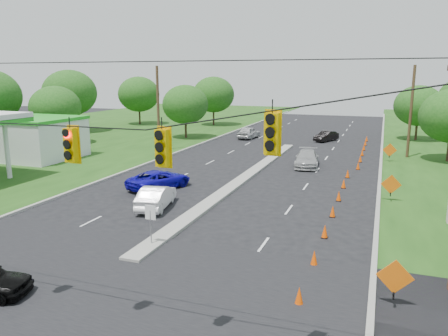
% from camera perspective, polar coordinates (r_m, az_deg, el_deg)
% --- Properties ---
extents(ground, '(160.00, 160.00, 0.00)m').
position_cam_1_polar(ground, '(17.12, -19.76, -16.78)').
color(ground, black).
rests_on(ground, ground).
extents(cross_street, '(160.00, 14.00, 0.02)m').
position_cam_1_polar(cross_street, '(17.12, -19.76, -16.78)').
color(cross_street, black).
rests_on(cross_street, ground).
extents(curb_left, '(0.25, 110.00, 0.16)m').
position_cam_1_polar(curb_left, '(46.64, -5.83, 2.05)').
color(curb_left, gray).
rests_on(curb_left, ground).
extents(curb_right, '(0.25, 110.00, 0.16)m').
position_cam_1_polar(curb_right, '(42.08, 19.78, 0.30)').
color(curb_right, gray).
rests_on(curb_right, ground).
extents(median, '(1.00, 34.00, 0.18)m').
position_cam_1_polar(median, '(34.76, 2.75, -1.35)').
color(median, gray).
rests_on(median, ground).
extents(median_sign, '(0.55, 0.06, 2.05)m').
position_cam_1_polar(median_sign, '(21.05, -9.58, -6.36)').
color(median_sign, gray).
rests_on(median_sign, ground).
extents(signal_span, '(25.60, 0.32, 9.00)m').
position_cam_1_polar(signal_span, '(14.73, -23.74, -1.06)').
color(signal_span, '#422D1C').
rests_on(signal_span, ground).
extents(utility_pole_far_left, '(0.28, 0.28, 9.00)m').
position_cam_1_polar(utility_pole_far_left, '(47.18, -8.59, 7.60)').
color(utility_pole_far_left, '#422D1C').
rests_on(utility_pole_far_left, ground).
extents(utility_pole_far_right, '(0.28, 0.28, 9.00)m').
position_cam_1_polar(utility_pole_far_right, '(46.50, 23.22, 6.71)').
color(utility_pole_far_right, '#422D1C').
rests_on(utility_pole_far_right, ground).
extents(gas_station, '(18.40, 19.70, 5.20)m').
position_cam_1_polar(gas_station, '(46.46, -26.67, 4.00)').
color(gas_station, white).
rests_on(gas_station, ground).
extents(cone_0, '(0.32, 0.32, 0.70)m').
position_cam_1_polar(cone_0, '(16.41, 9.79, -16.13)').
color(cone_0, '#FF4E03').
rests_on(cone_0, ground).
extents(cone_1, '(0.32, 0.32, 0.70)m').
position_cam_1_polar(cone_1, '(19.54, 11.70, -11.43)').
color(cone_1, '#FF4E03').
rests_on(cone_1, ground).
extents(cone_2, '(0.32, 0.32, 0.70)m').
position_cam_1_polar(cone_2, '(22.77, 13.03, -8.04)').
color(cone_2, '#FF4E03').
rests_on(cone_2, ground).
extents(cone_3, '(0.32, 0.32, 0.70)m').
position_cam_1_polar(cone_3, '(26.08, 14.01, -5.50)').
color(cone_3, '#FF4E03').
rests_on(cone_3, ground).
extents(cone_4, '(0.32, 0.32, 0.70)m').
position_cam_1_polar(cone_4, '(29.42, 14.77, -3.53)').
color(cone_4, '#FF4E03').
rests_on(cone_4, ground).
extents(cone_5, '(0.32, 0.32, 0.70)m').
position_cam_1_polar(cone_5, '(32.80, 15.36, -1.97)').
color(cone_5, '#FF4E03').
rests_on(cone_5, ground).
extents(cone_6, '(0.32, 0.32, 0.70)m').
position_cam_1_polar(cone_6, '(36.21, 15.85, -0.69)').
color(cone_6, '#FF4E03').
rests_on(cone_6, ground).
extents(cone_7, '(0.32, 0.32, 0.70)m').
position_cam_1_polar(cone_7, '(39.60, 17.11, 0.30)').
color(cone_7, '#FF4E03').
rests_on(cone_7, ground).
extents(cone_8, '(0.32, 0.32, 0.70)m').
position_cam_1_polar(cone_8, '(43.03, 17.38, 1.19)').
color(cone_8, '#FF4E03').
rests_on(cone_8, ground).
extents(cone_9, '(0.32, 0.32, 0.70)m').
position_cam_1_polar(cone_9, '(46.48, 17.61, 1.95)').
color(cone_9, '#FF4E03').
rests_on(cone_9, ground).
extents(cone_10, '(0.32, 0.32, 0.70)m').
position_cam_1_polar(cone_10, '(49.93, 17.81, 2.60)').
color(cone_10, '#FF4E03').
rests_on(cone_10, ground).
extents(cone_11, '(0.32, 0.32, 0.70)m').
position_cam_1_polar(cone_11, '(53.39, 17.98, 3.17)').
color(cone_11, '#FF4E03').
rests_on(cone_11, ground).
extents(cone_12, '(0.32, 0.32, 0.70)m').
position_cam_1_polar(cone_12, '(56.85, 18.13, 3.67)').
color(cone_12, '#FF4E03').
rests_on(cone_12, ground).
extents(work_sign_0, '(1.27, 0.58, 1.37)m').
position_cam_1_polar(work_sign_0, '(16.83, 21.41, -13.27)').
color(work_sign_0, black).
rests_on(work_sign_0, ground).
extents(work_sign_1, '(1.27, 0.58, 1.37)m').
position_cam_1_polar(work_sign_1, '(30.12, 20.98, -2.12)').
color(work_sign_1, black).
rests_on(work_sign_1, ground).
extents(work_sign_2, '(1.27, 0.58, 1.37)m').
position_cam_1_polar(work_sign_2, '(43.86, 20.83, 2.13)').
color(work_sign_2, black).
rests_on(work_sign_2, ground).
extents(tree_2, '(5.88, 5.88, 6.86)m').
position_cam_1_polar(tree_2, '(54.93, -21.17, 7.37)').
color(tree_2, black).
rests_on(tree_2, ground).
extents(tree_3, '(7.56, 7.56, 8.82)m').
position_cam_1_polar(tree_3, '(66.36, -19.51, 9.24)').
color(tree_3, black).
rests_on(tree_3, ground).
extents(tree_4, '(6.72, 6.72, 7.84)m').
position_cam_1_polar(tree_4, '(73.91, -11.07, 9.44)').
color(tree_4, black).
rests_on(tree_4, ground).
extents(tree_5, '(5.88, 5.88, 6.86)m').
position_cam_1_polar(tree_5, '(56.77, -5.07, 8.26)').
color(tree_5, black).
rests_on(tree_5, ground).
extents(tree_6, '(6.72, 6.72, 7.84)m').
position_cam_1_polar(tree_6, '(71.29, -1.38, 9.57)').
color(tree_6, black).
rests_on(tree_6, ground).
extents(tree_12, '(5.88, 5.88, 6.86)m').
position_cam_1_polar(tree_12, '(59.55, 24.07, 7.44)').
color(tree_12, black).
rests_on(tree_12, ground).
extents(white_sedan, '(2.33, 4.46, 1.40)m').
position_cam_1_polar(white_sedan, '(27.29, -8.85, -3.73)').
color(white_sedan, white).
rests_on(white_sedan, ground).
extents(blue_pickup, '(3.84, 5.37, 1.36)m').
position_cam_1_polar(blue_pickup, '(31.79, -8.45, -1.49)').
color(blue_pickup, '#1209B1').
rests_on(blue_pickup, ground).
extents(silver_car_far, '(2.61, 5.17, 1.44)m').
position_cam_1_polar(silver_car_far, '(39.75, 10.77, 1.21)').
color(silver_car_far, '#A4A4A4').
rests_on(silver_car_far, ground).
extents(silver_car_oncoming, '(2.21, 4.65, 1.54)m').
position_cam_1_polar(silver_car_oncoming, '(56.70, 3.25, 4.66)').
color(silver_car_oncoming, '#B9B9B9').
rests_on(silver_car_oncoming, ground).
extents(dark_car_receding, '(2.83, 4.05, 1.27)m').
position_cam_1_polar(dark_car_receding, '(55.58, 13.21, 4.07)').
color(dark_car_receding, black).
rests_on(dark_car_receding, ground).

